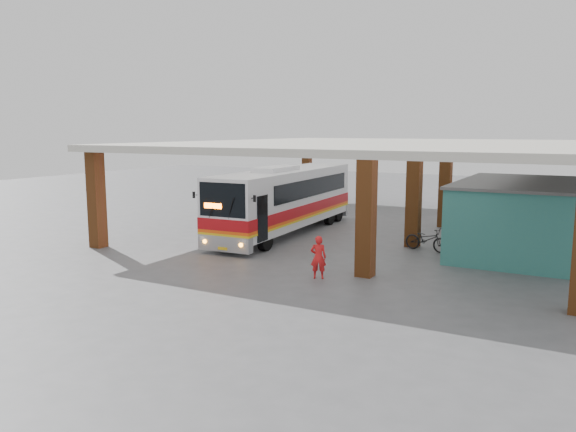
{
  "coord_description": "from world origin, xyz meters",
  "views": [
    {
      "loc": [
        10.11,
        -21.82,
        5.3
      ],
      "look_at": [
        -1.85,
        0.0,
        1.46
      ],
      "focal_mm": 35.0,
      "sensor_mm": 36.0,
      "label": 1
    }
  ],
  "objects_px": {
    "coach_bus": "(285,200)",
    "motorcycle": "(426,239)",
    "pedestrian": "(318,257)",
    "red_chair": "(462,234)"
  },
  "relations": [
    {
      "from": "motorcycle",
      "to": "red_chair",
      "type": "distance_m",
      "value": 3.11
    },
    {
      "from": "coach_bus",
      "to": "red_chair",
      "type": "bearing_deg",
      "value": 11.95
    },
    {
      "from": "coach_bus",
      "to": "red_chair",
      "type": "xyz_separation_m",
      "value": [
        8.46,
        2.24,
        -1.37
      ]
    },
    {
      "from": "coach_bus",
      "to": "motorcycle",
      "type": "distance_m",
      "value": 7.66
    },
    {
      "from": "pedestrian",
      "to": "red_chair",
      "type": "relative_size",
      "value": 1.93
    },
    {
      "from": "red_chair",
      "to": "coach_bus",
      "type": "bearing_deg",
      "value": -150.36
    },
    {
      "from": "pedestrian",
      "to": "motorcycle",
      "type": "bearing_deg",
      "value": -130.83
    },
    {
      "from": "motorcycle",
      "to": "red_chair",
      "type": "bearing_deg",
      "value": -6.27
    },
    {
      "from": "coach_bus",
      "to": "motorcycle",
      "type": "height_order",
      "value": "coach_bus"
    },
    {
      "from": "coach_bus",
      "to": "pedestrian",
      "type": "distance_m",
      "value": 9.01
    }
  ]
}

